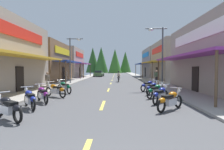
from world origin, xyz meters
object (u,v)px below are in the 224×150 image
motorcycle_parked_left_0 (8,107)px  motorcycle_parked_left_3 (56,90)px  streetlamp_right (159,49)px  motorcycle_parked_left_1 (30,98)px  motorcycle_parked_right_0 (170,100)px  motorcycle_parked_right_1 (161,94)px  motorcycle_parked_right_3 (152,88)px  motorcycle_parked_right_4 (148,85)px  motorcycle_parked_left_2 (42,94)px  pedestrian_waiting (66,75)px  motorcycle_parked_right_2 (156,90)px  pedestrian_strolling (48,80)px  rider_cruising_lead (119,77)px  streetlamp_left (73,54)px  parked_car_curbside (99,74)px  pedestrian_by_shop (157,76)px  motorcycle_parked_left_4 (64,87)px

motorcycle_parked_left_0 → motorcycle_parked_left_3: 5.37m
streetlamp_right → motorcycle_parked_left_1: bearing=-135.4°
motorcycle_parked_right_0 → motorcycle_parked_left_3: 7.60m
motorcycle_parked_left_0 → motorcycle_parked_left_3: size_ratio=0.98×
motorcycle_parked_right_1 → motorcycle_parked_right_3: bearing=32.4°
motorcycle_parked_right_4 → motorcycle_parked_left_2: (-7.01, -5.15, 0.00)m
motorcycle_parked_right_1 → pedestrian_waiting: size_ratio=1.14×
motorcycle_parked_right_0 → motorcycle_parked_right_3: 5.07m
motorcycle_parked_right_2 → pedestrian_strolling: (-8.62, 3.46, 0.45)m
motorcycle_parked_left_2 → rider_cruising_lead: bearing=-53.9°
streetlamp_right → motorcycle_parked_right_0: streetlamp_right is taller
streetlamp_left → motorcycle_parked_left_0: 15.62m
motorcycle_parked_left_3 → rider_cruising_lead: size_ratio=0.86×
streetlamp_left → pedestrian_strolling: 7.15m
rider_cruising_lead → parked_car_curbside: 16.63m
streetlamp_left → motorcycle_parked_left_3: (1.27, -9.85, -3.24)m
motorcycle_parked_right_2 → motorcycle_parked_right_1: bearing=-139.9°
motorcycle_parked_right_4 → rider_cruising_lead: size_ratio=0.75×
motorcycle_parked_right_0 → motorcycle_parked_right_2: (0.11, 3.49, 0.00)m
motorcycle_parked_left_0 → parked_car_curbside: (-0.04, 34.73, 0.20)m
rider_cruising_lead → pedestrian_by_shop: (4.65, -3.26, 0.35)m
motorcycle_parked_left_4 → parked_car_curbside: bearing=-45.2°
motorcycle_parked_right_1 → motorcycle_parked_right_4: (0.23, 5.18, 0.00)m
motorcycle_parked_right_3 → motorcycle_parked_left_0: size_ratio=1.00×
motorcycle_parked_right_2 → motorcycle_parked_right_3: 1.58m
pedestrian_by_shop → parked_car_curbside: bearing=16.0°
motorcycle_parked_right_2 → streetlamp_right: bearing=28.4°
motorcycle_parked_right_2 → parked_car_curbside: (-6.76, 29.53, 0.20)m
parked_car_curbside → motorcycle_parked_right_0: bearing=-165.5°
streetlamp_left → motorcycle_parked_left_1: (1.17, -13.26, -3.24)m
motorcycle_parked_left_4 → pedestrian_strolling: pedestrian_strolling is taller
motorcycle_parked_right_0 → motorcycle_parked_right_4: bearing=45.1°
parked_car_curbside → motorcycle_parked_left_3: bearing=-177.0°
motorcycle_parked_right_4 → motorcycle_parked_left_3: size_ratio=0.88×
motorcycle_parked_right_2 → motorcycle_parked_left_4: same height
motorcycle_parked_right_4 → pedestrian_by_shop: bearing=28.2°
motorcycle_parked_right_0 → parked_car_curbside: 33.69m
motorcycle_parked_right_1 → motorcycle_parked_left_3: 6.92m
motorcycle_parked_left_3 → pedestrian_by_shop: 13.60m
motorcycle_parked_right_0 → parked_car_curbside: (-6.64, 33.02, 0.20)m
pedestrian_strolling → parked_car_curbside: pedestrian_strolling is taller
motorcycle_parked_right_3 → motorcycle_parked_left_4: 6.84m
pedestrian_by_shop → motorcycle_parked_left_3: bearing=128.6°
motorcycle_parked_right_0 → motorcycle_parked_right_3: (0.20, 5.07, 0.00)m
motorcycle_parked_left_1 → motorcycle_parked_left_4: 5.29m
pedestrian_waiting → motorcycle_parked_right_0: bearing=59.2°
motorcycle_parked_left_0 → motorcycle_parked_left_4: bearing=-54.8°
pedestrian_strolling → motorcycle_parked_left_0: bearing=-140.7°
motorcycle_parked_right_3 → pedestrian_strolling: bearing=112.9°
pedestrian_by_shop → motorcycle_parked_right_1: bearing=159.1°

